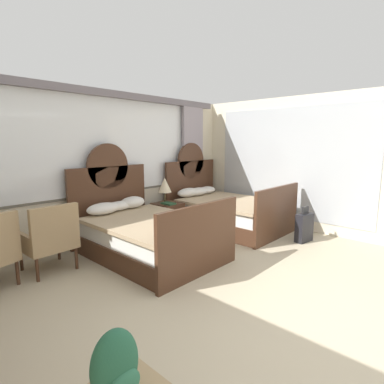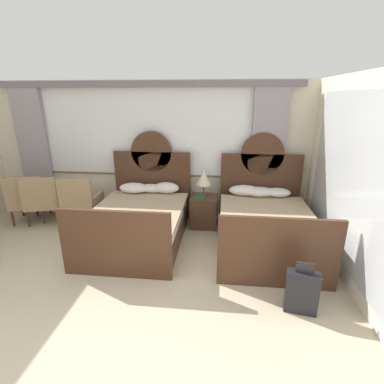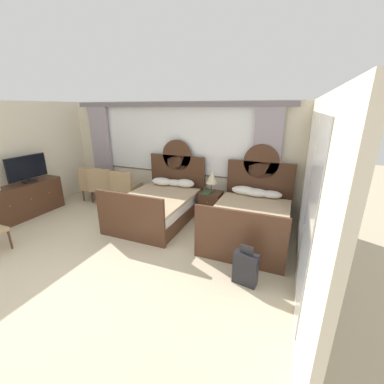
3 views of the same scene
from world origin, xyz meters
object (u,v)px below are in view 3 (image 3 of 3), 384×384
(armchair_by_window_centre, at_px, (103,184))
(tv_flatscreen, at_px, (27,169))
(dresser_minibar, at_px, (24,201))
(table_lamp_on_nightstand, at_px, (212,178))
(bed_near_window, at_px, (159,204))
(book_on_nightstand, at_px, (207,193))
(suitcase_on_floor, at_px, (245,268))
(nightstand_between_beds, at_px, (211,204))
(armchair_by_window_left, at_px, (125,187))
(armchair_by_window_right, at_px, (94,183))
(bed_near_mirror, at_px, (250,219))

(armchair_by_window_centre, bearing_deg, tv_flatscreen, -125.76)
(dresser_minibar, bearing_deg, table_lamp_on_nightstand, 23.93)
(bed_near_window, distance_m, book_on_nightstand, 1.18)
(bed_near_window, relative_size, book_on_nightstand, 8.58)
(bed_near_window, distance_m, suitcase_on_floor, 2.85)
(tv_flatscreen, relative_size, armchair_by_window_centre, 1.02)
(bed_near_window, bearing_deg, table_lamp_on_nightstand, 33.85)
(nightstand_between_beds, bearing_deg, armchair_by_window_left, -175.41)
(armchair_by_window_right, bearing_deg, bed_near_mirror, -5.87)
(book_on_nightstand, bearing_deg, armchair_by_window_centre, -178.38)
(tv_flatscreen, height_order, armchair_by_window_right, tv_flatscreen)
(tv_flatscreen, bearing_deg, armchair_by_window_right, 63.90)
(dresser_minibar, bearing_deg, nightstand_between_beds, 23.18)
(tv_flatscreen, relative_size, armchair_by_window_right, 1.02)
(book_on_nightstand, height_order, dresser_minibar, dresser_minibar)
(bed_near_mirror, relative_size, dresser_minibar, 1.24)
(nightstand_between_beds, bearing_deg, dresser_minibar, -156.82)
(bed_near_window, relative_size, nightstand_between_beds, 3.73)
(table_lamp_on_nightstand, bearing_deg, armchair_by_window_right, -175.92)
(armchair_by_window_right, bearing_deg, armchair_by_window_centre, -0.10)
(table_lamp_on_nightstand, xyz_separation_m, armchair_by_window_right, (-3.45, -0.25, -0.45))
(book_on_nightstand, bearing_deg, armchair_by_window_right, -178.54)
(bed_near_window, relative_size, tv_flatscreen, 2.26)
(bed_near_window, bearing_deg, tv_flatscreen, -163.49)
(table_lamp_on_nightstand, height_order, suitcase_on_floor, table_lamp_on_nightstand)
(bed_near_mirror, bearing_deg, armchair_by_window_centre, 173.70)
(bed_near_mirror, xyz_separation_m, table_lamp_on_nightstand, (-1.08, 0.71, 0.58))
(bed_near_window, xyz_separation_m, table_lamp_on_nightstand, (1.06, 0.71, 0.58))
(bed_near_mirror, height_order, nightstand_between_beds, bed_near_mirror)
(dresser_minibar, bearing_deg, armchair_by_window_right, 66.30)
(armchair_by_window_left, bearing_deg, book_on_nightstand, 2.26)
(book_on_nightstand, xyz_separation_m, dresser_minibar, (-4.10, -1.68, -0.20))
(nightstand_between_beds, xyz_separation_m, armchair_by_window_left, (-2.37, -0.19, 0.19))
(suitcase_on_floor, bearing_deg, table_lamp_on_nightstand, 119.43)
(book_on_nightstand, distance_m, suitcase_on_floor, 2.56)
(dresser_minibar, bearing_deg, suitcase_on_floor, -4.79)
(table_lamp_on_nightstand, bearing_deg, tv_flatscreen, -158.55)
(bed_near_window, bearing_deg, armchair_by_window_centre, 167.32)
(book_on_nightstand, relative_size, armchair_by_window_left, 0.27)
(dresser_minibar, xyz_separation_m, suitcase_on_floor, (5.45, -0.46, -0.14))
(bed_near_window, height_order, dresser_minibar, bed_near_window)
(nightstand_between_beds, relative_size, dresser_minibar, 0.33)
(nightstand_between_beds, bearing_deg, armchair_by_window_centre, -176.62)
(nightstand_between_beds, distance_m, armchair_by_window_centre, 3.16)
(nightstand_between_beds, relative_size, armchair_by_window_centre, 0.62)
(nightstand_between_beds, xyz_separation_m, tv_flatscreen, (-4.13, -1.56, 0.85))
(bed_near_mirror, distance_m, armchair_by_window_right, 4.56)
(dresser_minibar, distance_m, tv_flatscreen, 0.78)
(dresser_minibar, relative_size, suitcase_on_floor, 2.77)
(armchair_by_window_left, distance_m, armchair_by_window_right, 1.09)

